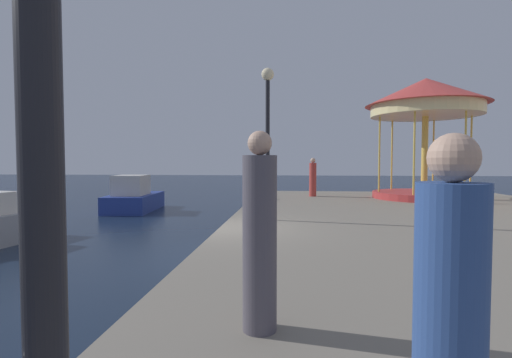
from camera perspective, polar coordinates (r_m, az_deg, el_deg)
name	(u,v)px	position (r m, az deg, el deg)	size (l,w,h in m)	color
ground_plane	(221,257)	(10.06, -5.35, -11.66)	(120.00, 120.00, 0.00)	#162338
quay_dock	(478,247)	(10.80, 30.50, -8.84)	(12.73, 24.50, 0.80)	gray
motorboat_blue	(134,198)	(20.13, -17.95, -2.69)	(2.40, 4.28, 1.82)	navy
carousel	(426,109)	(19.07, 24.21, 9.67)	(5.33, 5.33, 5.47)	#B23333
lamp_post_mid_promenade	(268,117)	(10.90, 1.77, 9.37)	(0.36, 0.36, 4.34)	black
bollard_south	(264,195)	(16.99, 1.23, -2.39)	(0.24, 0.24, 0.40)	#2D2D33
person_by_the_water	(260,237)	(3.77, 0.56, -8.76)	(0.34, 0.34, 1.98)	#514C56
person_mid_promenade	(313,178)	(18.58, 8.57, 0.11)	(0.34, 0.34, 1.87)	#B23833
person_far_corner	(449,330)	(2.21, 27.15, -19.57)	(0.34, 0.34, 1.82)	#2D4C8C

